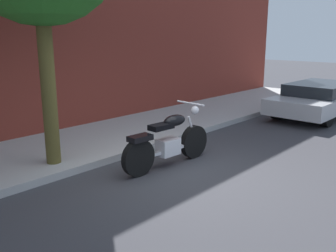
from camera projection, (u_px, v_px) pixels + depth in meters
ground_plane at (182, 174)px, 6.85m from camera, size 60.00×60.00×0.00m
sidewalk at (90, 142)px, 8.64m from camera, size 21.36×2.68×0.14m
motorcycle at (168, 142)px, 7.18m from camera, size 2.17×0.70×1.18m
parked_car_silver at (321, 98)px, 11.71m from camera, size 4.43×1.77×1.03m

